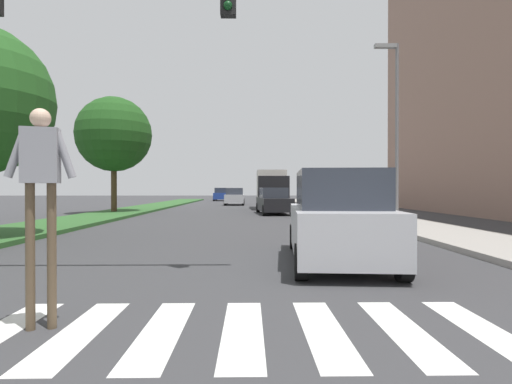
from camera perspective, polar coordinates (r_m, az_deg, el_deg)
ground_plane at (r=28.31m, az=-2.91°, el=-2.78°), size 140.00×140.00×0.00m
crosswalk at (r=4.85m, az=-13.17°, el=-18.59°), size 7.65×2.20×0.01m
median_strip at (r=27.55m, az=-18.37°, el=-2.73°), size 3.35×64.00×0.15m
tree_far at (r=27.66m, az=-19.42°, el=7.66°), size 4.77×4.77×7.32m
sidewalk_right at (r=27.12m, az=13.33°, el=-2.77°), size 3.00×64.00×0.15m
street_lamp_right at (r=18.11m, az=18.99°, el=9.97°), size 1.02×0.24×7.50m
pedestrian_performer at (r=5.15m, az=-28.09°, el=1.25°), size 0.74×0.33×2.49m
suv_crossing at (r=8.91m, az=11.41°, el=-3.78°), size 2.29×4.74×1.97m
sedan_midblock at (r=25.67m, az=2.53°, el=-1.38°), size 2.21×4.66×1.67m
sedan_distant at (r=40.15m, az=-3.03°, el=-0.72°), size 1.92×4.34×1.68m
sedan_far_horizon at (r=54.73m, az=-4.97°, el=-0.39°), size 1.85×4.13×1.74m
truck_box_delivery at (r=32.72m, az=2.21°, el=0.51°), size 2.40×6.20×3.10m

